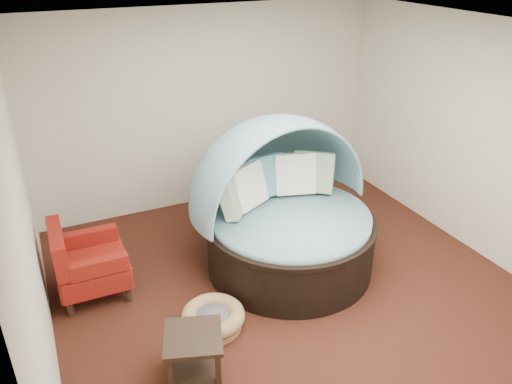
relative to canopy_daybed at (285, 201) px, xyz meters
name	(u,v)px	position (x,y,z in m)	size (l,w,h in m)	color
floor	(290,288)	(-0.18, -0.51, -0.84)	(5.00, 5.00, 0.00)	#421D12
wall_back	(209,109)	(-0.18, 1.99, 0.56)	(5.00, 5.00, 0.00)	beige
wall_front	(497,334)	(-0.18, -3.01, 0.56)	(5.00, 5.00, 0.00)	beige
wall_left	(27,230)	(-2.68, -0.51, 0.56)	(5.00, 5.00, 0.00)	beige
wall_right	(478,139)	(2.32, -0.51, 0.56)	(5.00, 5.00, 0.00)	beige
ceiling	(300,32)	(-0.18, -0.51, 1.96)	(5.00, 5.00, 0.00)	white
canopy_daybed	(285,201)	(0.00, 0.00, 0.00)	(2.25, 2.16, 1.81)	black
pet_basket	(213,318)	(-1.19, -0.74, -0.72)	(0.66, 0.66, 0.22)	olive
red_armchair	(86,263)	(-2.24, 0.35, -0.43)	(0.76, 0.76, 0.88)	black
side_table	(194,350)	(-1.57, -1.27, -0.53)	(0.63, 0.63, 0.48)	black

